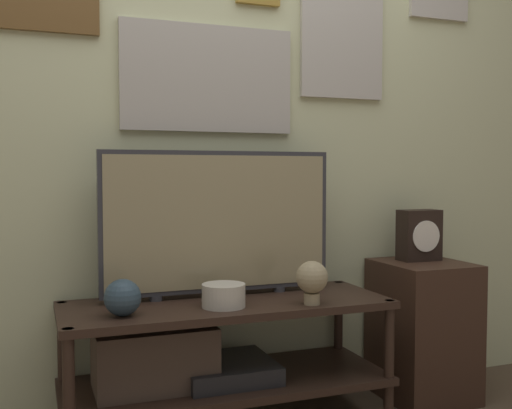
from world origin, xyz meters
TOP-DOWN VIEW (x-y plane):
  - wall_back at (-0.00, 0.57)m, footprint 6.40×0.08m
  - media_console at (-0.10, 0.28)m, footprint 1.27×0.48m
  - television at (0.00, 0.38)m, footprint 0.96×0.05m
  - vase_round_glass at (-0.42, 0.18)m, footprint 0.13×0.13m
  - vase_wide_bowl at (-0.04, 0.19)m, footprint 0.16×0.16m
  - decorative_bust at (0.29, 0.11)m, footprint 0.12×0.12m
  - side_table at (0.95, 0.32)m, footprint 0.37×0.41m
  - mantel_clock at (0.96, 0.37)m, footprint 0.19×0.11m

SIDE VIEW (x-z plane):
  - side_table at x=0.95m, z-range 0.00..0.62m
  - media_console at x=-0.10m, z-range 0.07..0.59m
  - vase_wide_bowl at x=-0.04m, z-range 0.52..0.61m
  - vase_round_glass at x=-0.42m, z-range 0.52..0.65m
  - decorative_bust at x=0.29m, z-range 0.53..0.70m
  - mantel_clock at x=0.96m, z-range 0.62..0.85m
  - television at x=0.00m, z-range 0.53..1.12m
  - wall_back at x=0.00m, z-range 0.01..2.71m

